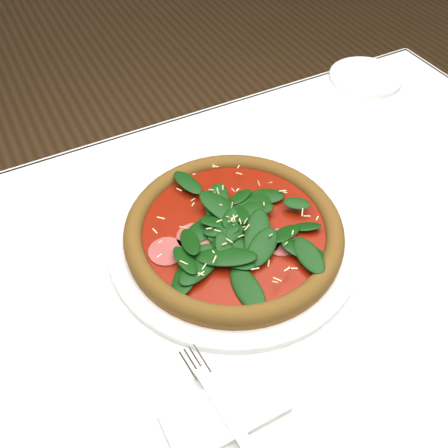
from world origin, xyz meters
TOP-DOWN VIEW (x-y plane):
  - ground at (0.00, 0.00)m, footprint 6.00×6.00m
  - dining_table at (0.00, 0.00)m, footprint 1.21×0.81m
  - plate at (-0.04, 0.07)m, footprint 0.39×0.39m
  - pizza at (-0.04, 0.07)m, footprint 0.43×0.43m
  - napkin at (-0.18, -0.17)m, footprint 0.15×0.07m
  - fork at (-0.18, -0.14)m, footprint 0.03×0.16m
  - saucer_far at (0.43, 0.34)m, footprint 0.15×0.15m

SIDE VIEW (x-z plane):
  - ground at x=0.00m, z-range 0.00..0.00m
  - dining_table at x=0.00m, z-range 0.27..1.02m
  - napkin at x=-0.18m, z-range 0.75..0.76m
  - saucer_far at x=0.43m, z-range 0.75..0.76m
  - plate at x=-0.04m, z-range 0.75..0.77m
  - fork at x=-0.18m, z-range 0.76..0.77m
  - pizza at x=-0.04m, z-range 0.76..0.80m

